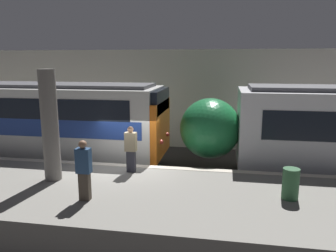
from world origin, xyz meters
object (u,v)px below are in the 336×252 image
support_pillar_near (50,126)px  train_boxy (1,123)px  person_walking (84,169)px  trash_bin (291,184)px  person_waiting (131,148)px

support_pillar_near → train_boxy: size_ratio=0.23×
person_walking → trash_bin: 5.52m
support_pillar_near → person_waiting: bearing=26.3°
train_boxy → person_waiting: train_boxy is taller
train_boxy → trash_bin: train_boxy is taller
person_waiting → support_pillar_near: bearing=-153.7°
person_waiting → trash_bin: size_ratio=1.83×
support_pillar_near → person_waiting: size_ratio=2.20×
person_waiting → person_walking: bearing=-103.6°
person_waiting → trash_bin: (4.83, -1.40, -0.39)m
train_boxy → person_waiting: (6.91, -2.88, -0.10)m
person_walking → train_boxy: bearing=140.1°
train_boxy → support_pillar_near: bearing=-40.3°
person_waiting → trash_bin: person_waiting is taller
support_pillar_near → trash_bin: 7.17m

